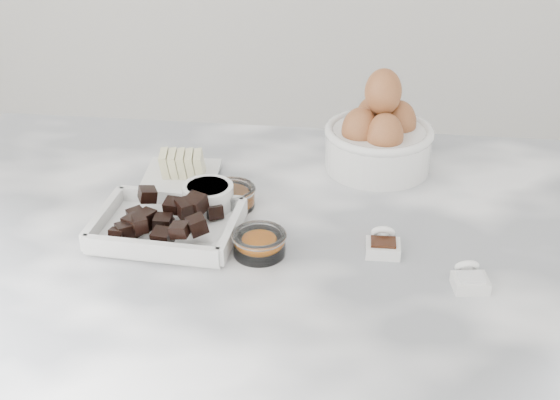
# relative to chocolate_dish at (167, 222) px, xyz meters

# --- Properties ---
(marble_slab) EXTENTS (1.20, 0.80, 0.04)m
(marble_slab) POSITION_rel_chocolate_dish_xyz_m (0.15, 0.03, -0.04)
(marble_slab) COLOR white
(marble_slab) RESTS_ON cabinet
(chocolate_dish) EXTENTS (0.22, 0.18, 0.06)m
(chocolate_dish) POSITION_rel_chocolate_dish_xyz_m (0.00, 0.00, 0.00)
(chocolate_dish) COLOR white
(chocolate_dish) RESTS_ON marble_slab
(butter_plate) EXTENTS (0.13, 0.13, 0.05)m
(butter_plate) POSITION_rel_chocolate_dish_xyz_m (-0.02, 0.18, -0.00)
(butter_plate) COLOR white
(butter_plate) RESTS_ON marble_slab
(sugar_ramekin) EXTENTS (0.08, 0.08, 0.05)m
(sugar_ramekin) POSITION_rel_chocolate_dish_xyz_m (0.05, 0.08, 0.00)
(sugar_ramekin) COLOR white
(sugar_ramekin) RESTS_ON marble_slab
(egg_bowl) EXTENTS (0.19, 0.19, 0.18)m
(egg_bowl) POSITION_rel_chocolate_dish_xyz_m (0.31, 0.27, 0.04)
(egg_bowl) COLOR white
(egg_bowl) RESTS_ON marble_slab
(honey_bowl) EXTENTS (0.08, 0.08, 0.04)m
(honey_bowl) POSITION_rel_chocolate_dish_xyz_m (0.08, 0.10, -0.01)
(honey_bowl) COLOR white
(honey_bowl) RESTS_ON marble_slab
(zest_bowl) EXTENTS (0.08, 0.08, 0.04)m
(zest_bowl) POSITION_rel_chocolate_dish_xyz_m (0.15, -0.03, -0.00)
(zest_bowl) COLOR white
(zest_bowl) RESTS_ON marble_slab
(vanilla_spoon) EXTENTS (0.05, 0.06, 0.04)m
(vanilla_spoon) POSITION_rel_chocolate_dish_xyz_m (0.32, -0.01, -0.01)
(vanilla_spoon) COLOR white
(vanilla_spoon) RESTS_ON marble_slab
(salt_spoon) EXTENTS (0.05, 0.06, 0.04)m
(salt_spoon) POSITION_rel_chocolate_dish_xyz_m (0.44, -0.08, -0.01)
(salt_spoon) COLOR white
(salt_spoon) RESTS_ON marble_slab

